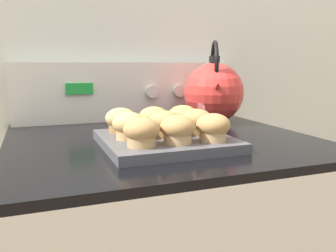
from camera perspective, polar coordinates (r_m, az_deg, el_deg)
wall_back at (r=1.24m, az=-7.04°, el=13.91°), size 8.00×0.05×2.40m
control_panel at (r=1.19m, az=-6.17°, el=5.55°), size 0.73×0.07×0.19m
muffin_pan at (r=0.81m, az=-0.51°, el=-2.41°), size 0.28×0.28×0.02m
muffin_r0_c0 at (r=0.71m, az=-4.28°, el=-0.95°), size 0.07×0.07×0.06m
muffin_r0_c1 at (r=0.73m, az=1.57°, el=-0.55°), size 0.07×0.07×0.06m
muffin_r0_c2 at (r=0.76m, az=7.26°, el=-0.21°), size 0.07×0.07×0.06m
muffin_r1_c0 at (r=0.78m, az=-6.25°, el=0.05°), size 0.07×0.07×0.06m
muffin_r1_c1 at (r=0.80m, az=-0.52°, el=0.38°), size 0.07×0.07×0.06m
muffin_r1_c2 at (r=0.83m, az=4.60°, el=0.74°), size 0.07×0.07×0.06m
muffin_r2_c0 at (r=0.86m, az=-7.60°, el=0.94°), size 0.07×0.07×0.06m
muffin_r2_c1 at (r=0.87m, az=-2.29°, el=1.19°), size 0.07×0.07×0.06m
muffin_r2_c2 at (r=0.90m, az=2.39°, el=1.48°), size 0.07×0.07×0.06m
tea_kettle at (r=1.13m, az=7.35°, el=5.49°), size 0.19×0.21×0.26m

